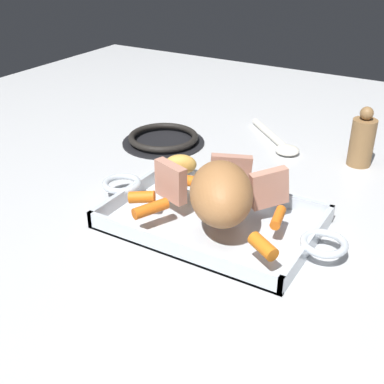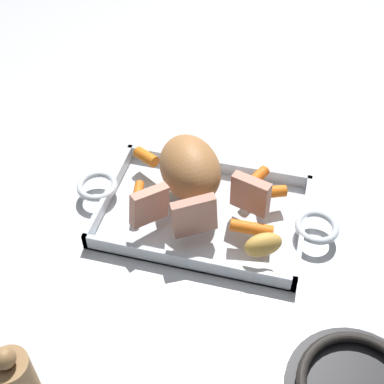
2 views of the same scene
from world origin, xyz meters
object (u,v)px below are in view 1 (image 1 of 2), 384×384
Objects in this scene: baby_carrot_southeast at (181,180)px; baby_carrot_northwest at (151,209)px; baby_carrot_southwest at (278,217)px; roasting_dish at (212,219)px; stove_burner_rear at (163,139)px; pepper_mill at (362,140)px; roast_slice_thin at (269,188)px; pork_roast at (221,194)px; potato_golden_small at (180,165)px; baby_carrot_short at (142,197)px; serving_spoon at (280,142)px; roast_slice_outer at (228,174)px; baby_carrot_long at (263,246)px; roast_slice_thick at (171,181)px.

baby_carrot_southeast is 1.13× the size of baby_carrot_northwest.
roasting_dish is at bearing 6.39° from baby_carrot_southwest.
stove_burner_rear is at bearing -49.54° from baby_carrot_southeast.
roast_slice_thin is at bearing 76.79° from pepper_mill.
roasting_dish is 7.49× the size of baby_carrot_northwest.
roast_slice_thin is 0.21m from baby_carrot_northwest.
pork_roast reaches higher than pepper_mill.
pork_roast is 0.10m from baby_carrot_southwest.
roasting_dish is at bearing 144.90° from potato_golden_small.
baby_carrot_short reaches higher than serving_spoon.
baby_carrot_short is 0.45m from serving_spoon.
serving_spoon is at bearing -84.78° from roast_slice_outer.
baby_carrot_long is 0.37× the size of pepper_mill.
pork_roast is 0.15m from baby_carrot_southeast.
baby_carrot_southeast is (0.01, -0.05, -0.02)m from roast_slice_thick.
baby_carrot_northwest is 0.48× the size of pepper_mill.
pork_roast is (-0.03, 0.03, 0.07)m from roasting_dish.
baby_carrot_southeast is at bearing -76.57° from roast_slice_thick.
stove_burner_rear is (0.20, -0.34, -0.03)m from baby_carrot_northwest.
roast_slice_thin is (-0.08, -0.06, 0.06)m from roasting_dish.
baby_carrot_northwest is 0.47m from serving_spoon.
baby_carrot_long is (-0.24, 0.03, 0.00)m from baby_carrot_short.
baby_carrot_long is 0.25× the size of serving_spoon.
baby_carrot_northwest is at bearing 103.68° from potato_golden_small.
roast_slice_outer reaches higher than serving_spoon.
roast_slice_thick is 0.92× the size of roast_slice_outer.
baby_carrot_long is (-0.22, 0.12, 0.00)m from baby_carrot_southeast.
roast_slice_outer is at bearing -167.32° from baby_carrot_southeast.
roast_slice_outer is (0.00, -0.06, 0.06)m from roasting_dish.
roasting_dish is 3.32× the size of pork_roast.
baby_carrot_southwest is (-0.12, -0.01, 0.03)m from roasting_dish.
roast_slice_outer is (-0.08, -0.07, 0.00)m from roast_slice_thick.
baby_carrot_northwest is 0.32× the size of stove_burner_rear.
roast_slice_outer is 0.12m from potato_golden_small.
baby_carrot_southeast is 0.35m from serving_spoon.
potato_golden_small is (0.00, -0.13, 0.01)m from baby_carrot_short.
serving_spoon is at bearing -68.58° from baby_carrot_southwest.
baby_carrot_southeast is at bearing 122.89° from potato_golden_small.
pepper_mill is at bearing -106.70° from pork_roast.
potato_golden_small reaches higher than baby_carrot_southwest.
baby_carrot_southwest is 0.26× the size of stove_burner_rear.
serving_spoon is (0.03, -0.39, -0.00)m from roasting_dish.
potato_golden_small is (0.02, -0.04, 0.01)m from baby_carrot_southeast.
potato_golden_small is (0.25, -0.16, 0.01)m from baby_carrot_long.
serving_spoon is (-0.05, -0.40, -0.06)m from roast_slice_thick.
serving_spoon is (-0.08, -0.31, -0.05)m from potato_golden_small.
baby_carrot_southwest is at bearing 83.81° from pepper_mill.
roast_slice_thin reaches higher than baby_carrot_southeast.
baby_carrot_short is at bearing 28.53° from roast_slice_thin.
baby_carrot_short is at bearing 76.20° from baby_carrot_southeast.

